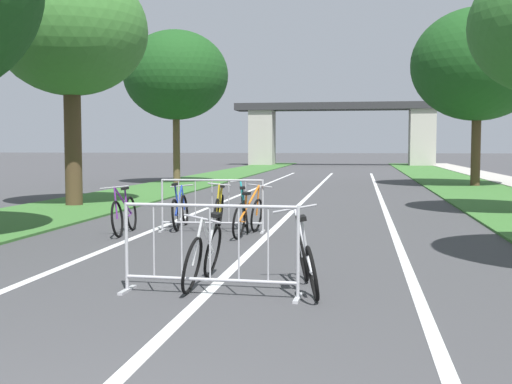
# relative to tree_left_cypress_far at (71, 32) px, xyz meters

# --- Properties ---
(grass_verge_left) EXTENTS (3.37, 65.72, 0.05)m
(grass_verge_left) POSITION_rel_tree_left_cypress_far_xyz_m (0.17, 12.32, -4.84)
(grass_verge_left) COLOR #386B2D
(grass_verge_left) RESTS_ON ground
(grass_verge_right) EXTENTS (3.37, 65.72, 0.05)m
(grass_verge_right) POSITION_rel_tree_left_cypress_far_xyz_m (12.27, 12.32, -4.84)
(grass_verge_right) COLOR #386B2D
(grass_verge_right) RESTS_ON ground
(lane_stripe_center) EXTENTS (0.14, 38.02, 0.01)m
(lane_stripe_center) POSITION_rel_tree_left_cypress_far_xyz_m (6.22, 4.45, -4.86)
(lane_stripe_center) COLOR silver
(lane_stripe_center) RESTS_ON ground
(lane_stripe_right_lane) EXTENTS (0.14, 38.02, 0.01)m
(lane_stripe_right_lane) POSITION_rel_tree_left_cypress_far_xyz_m (8.62, 4.45, -4.86)
(lane_stripe_right_lane) COLOR silver
(lane_stripe_right_lane) RESTS_ON ground
(lane_stripe_left_lane) EXTENTS (0.14, 38.02, 0.01)m
(lane_stripe_left_lane) POSITION_rel_tree_left_cypress_far_xyz_m (3.82, 4.45, -4.86)
(lane_stripe_left_lane) COLOR silver
(lane_stripe_left_lane) RESTS_ON ground
(overpass_bridge) EXTENTS (18.40, 2.84, 5.43)m
(overpass_bridge) POSITION_rel_tree_left_cypress_far_xyz_m (6.22, 39.75, -1.39)
(overpass_bridge) COLOR #2D2D30
(overpass_bridge) RESTS_ON ground
(tree_left_cypress_far) EXTENTS (4.24, 4.24, 6.70)m
(tree_left_cypress_far) POSITION_rel_tree_left_cypress_far_xyz_m (0.00, 0.00, 0.00)
(tree_left_cypress_far) COLOR #4C3823
(tree_left_cypress_far) RESTS_ON ground
(tree_left_pine_far) EXTENTS (4.70, 4.70, 6.87)m
(tree_left_pine_far) POSITION_rel_tree_left_cypress_far_xyz_m (-0.26, 11.19, -0.00)
(tree_left_pine_far) COLOR brown
(tree_left_pine_far) RESTS_ON ground
(tree_right_maple_mid) EXTENTS (5.47, 5.47, 7.40)m
(tree_right_maple_mid) POSITION_rel_tree_left_cypress_far_xyz_m (12.71, 10.98, 0.19)
(tree_right_maple_mid) COLOR #4C3823
(tree_right_maple_mid) RESTS_ON ground
(crowd_barrier_nearest) EXTENTS (2.10, 0.52, 1.05)m
(crowd_barrier_nearest) POSITION_rel_tree_left_cypress_far_xyz_m (6.28, -9.93, -4.35)
(crowd_barrier_nearest) COLOR #ADADB2
(crowd_barrier_nearest) RESTS_ON ground
(crowd_barrier_second) EXTENTS (2.10, 0.56, 1.05)m
(crowd_barrier_second) POSITION_rel_tree_left_cypress_far_xyz_m (5.06, -4.60, -4.35)
(crowd_barrier_second) COLOR #ADADB2
(crowd_barrier_second) RESTS_ON ground
(bicycle_silver_0) EXTENTS (0.70, 1.66, 0.99)m
(bicycle_silver_0) POSITION_rel_tree_left_cypress_far_xyz_m (7.35, -9.53, -4.50)
(bicycle_silver_0) COLOR black
(bicycle_silver_0) RESTS_ON ground
(bicycle_purple_1) EXTENTS (0.55, 1.71, 0.98)m
(bicycle_purple_1) POSITION_rel_tree_left_cypress_far_xyz_m (3.45, -5.17, -4.48)
(bicycle_purple_1) COLOR black
(bicycle_purple_1) RESTS_ON ground
(bicycle_blue_2) EXTENTS (0.50, 1.74, 0.96)m
(bicycle_blue_2) POSITION_rel_tree_left_cypress_far_xyz_m (4.27, -4.12, -4.50)
(bicycle_blue_2) COLOR black
(bicycle_blue_2) RESTS_ON ground
(bicycle_yellow_3) EXTENTS (0.51, 1.76, 0.99)m
(bicycle_yellow_3) POSITION_rel_tree_left_cypress_far_xyz_m (5.11, -4.23, -4.49)
(bicycle_yellow_3) COLOR black
(bicycle_yellow_3) RESTS_ON ground
(bicycle_white_4) EXTENTS (0.43, 1.65, 0.93)m
(bicycle_white_4) POSITION_rel_tree_left_cypress_far_xyz_m (6.08, -9.44, -4.49)
(bicycle_white_4) COLOR black
(bicycle_white_4) RESTS_ON ground
(bicycle_orange_5) EXTENTS (0.58, 1.74, 0.97)m
(bicycle_orange_5) POSITION_rel_tree_left_cypress_far_xyz_m (5.87, -5.04, -4.49)
(bicycle_orange_5) COLOR black
(bicycle_orange_5) RESTS_ON ground
(bicycle_teal_6) EXTENTS (0.63, 1.72, 1.01)m
(bicycle_teal_6) POSITION_rel_tree_left_cypress_far_xyz_m (5.65, -4.24, -4.49)
(bicycle_teal_6) COLOR black
(bicycle_teal_6) RESTS_ON ground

